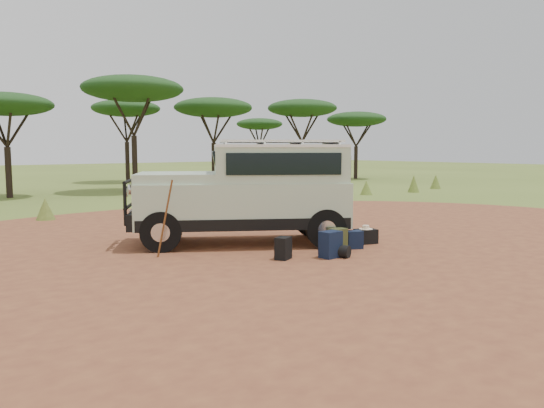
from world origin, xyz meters
TOP-DOWN VIEW (x-y plane):
  - ground at (0.00, 0.00)m, footprint 140.00×140.00m
  - dirt_clearing at (0.00, 0.00)m, footprint 23.00×23.00m
  - grass_fringe at (0.12, 8.67)m, footprint 36.60×1.60m
  - acacia_treeline at (0.75, 19.81)m, footprint 46.70×13.20m
  - safari_vehicle at (-0.44, 1.79)m, footprint 5.29×4.35m
  - walking_staff at (-2.82, 1.51)m, footprint 0.27×0.34m
  - backpack_black at (-1.03, -0.16)m, footprint 0.41×0.37m
  - backpack_navy at (-0.16, -0.65)m, footprint 0.44×0.33m
  - backpack_olive at (0.53, -0.21)m, footprint 0.37×0.27m
  - duffel_navy at (0.97, -0.27)m, footprint 0.45×0.40m
  - hard_case at (1.67, -0.02)m, footprint 0.57×0.48m
  - stuff_sack at (0.05, -0.81)m, footprint 0.34×0.34m
  - safari_hat at (1.67, -0.02)m, footprint 0.32×0.32m

SIDE VIEW (x-z plane):
  - ground at x=0.00m, z-range 0.00..0.00m
  - dirt_clearing at x=0.00m, z-range 0.00..0.01m
  - stuff_sack at x=0.05m, z-range 0.00..0.27m
  - hard_case at x=1.67m, z-range 0.00..0.35m
  - duffel_navy at x=0.97m, z-range 0.00..0.41m
  - backpack_black at x=-1.03m, z-range 0.00..0.46m
  - backpack_olive at x=0.53m, z-range 0.00..0.50m
  - backpack_navy at x=-0.16m, z-range 0.00..0.56m
  - safari_hat at x=1.67m, z-range 0.34..0.43m
  - grass_fringe at x=0.12m, z-range -0.05..0.85m
  - walking_staff at x=-2.82m, z-range 0.00..1.63m
  - safari_vehicle at x=-0.44m, z-range -0.04..2.42m
  - acacia_treeline at x=0.75m, z-range 1.74..8.00m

